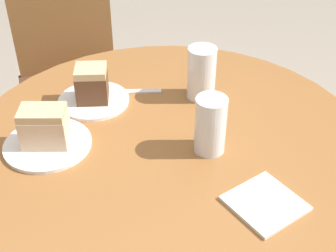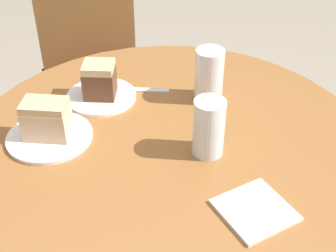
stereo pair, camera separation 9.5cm
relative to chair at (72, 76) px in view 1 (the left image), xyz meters
The scene contains 10 objects.
table 0.85m from the chair, 81.94° to the right, with size 1.03×1.03×0.76m.
chair is the anchor object (origin of this frame).
plate_near 0.66m from the chair, 91.75° to the right, with size 0.20×0.20×0.01m.
plate_far 0.82m from the chair, 102.37° to the right, with size 0.21×0.21×0.01m.
cake_slice_near 0.68m from the chair, 91.75° to the right, with size 0.10×0.10×0.10m.
cake_slice_far 0.84m from the chair, 102.37° to the right, with size 0.13×0.10×0.10m.
glass_lemonade 0.98m from the chair, 77.70° to the right, with size 0.07×0.07×0.14m.
glass_water 0.80m from the chair, 68.23° to the right, with size 0.08×0.08×0.15m.
napkin_stack 1.17m from the chair, 78.20° to the right, with size 0.17×0.17×0.01m.
fork 0.66m from the chair, 80.30° to the right, with size 0.15×0.06×0.00m.
Camera 1 is at (-0.31, -0.87, 1.47)m, focal length 50.00 mm.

